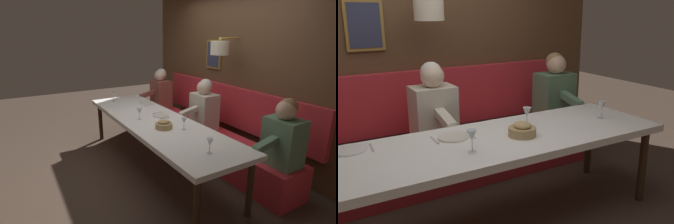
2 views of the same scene
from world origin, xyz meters
TOP-DOWN VIEW (x-y plane):
  - dining_table at (0.00, 0.00)m, footprint 0.90×3.17m
  - banquette_bench at (0.89, 0.00)m, footprint 0.52×3.37m
  - back_wall_panel at (1.46, 0.00)m, footprint 0.59×4.57m
  - diner_nearest at (0.88, -1.43)m, footprint 0.60×0.40m
  - diner_near at (0.88, 0.02)m, footprint 0.60×0.40m
  - place_setting_0 at (0.17, 0.12)m, footprint 0.24×0.31m
  - place_setting_1 at (0.29, 0.86)m, footprint 0.24×0.32m
  - wine_glass_1 at (-0.03, -1.25)m, footprint 0.07×0.07m
  - wine_glass_2 at (-0.17, 0.13)m, footprint 0.07×0.07m
  - wine_glass_3 at (0.13, -0.54)m, footprint 0.07×0.07m
  - bread_bowl at (-0.06, -0.36)m, footprint 0.22×0.22m

SIDE VIEW (x-z plane):
  - banquette_bench at x=0.89m, z-range 0.00..0.45m
  - dining_table at x=0.00m, z-range 0.31..1.05m
  - place_setting_0 at x=0.17m, z-range 0.74..0.75m
  - place_setting_1 at x=0.29m, z-range 0.74..0.75m
  - bread_bowl at x=-0.06m, z-range 0.73..0.85m
  - diner_nearest at x=0.88m, z-range 0.42..1.21m
  - diner_near at x=0.88m, z-range 0.42..1.21m
  - wine_glass_1 at x=-0.03m, z-range 0.77..0.94m
  - wine_glass_2 at x=-0.17m, z-range 0.77..0.94m
  - wine_glass_3 at x=0.13m, z-range 0.77..0.94m
  - back_wall_panel at x=1.46m, z-range -0.09..2.81m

